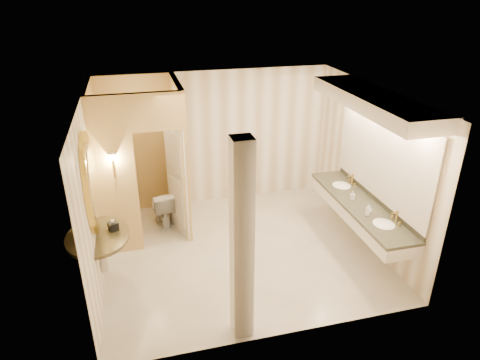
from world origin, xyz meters
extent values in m
plane|color=silver|center=(0.00, 0.00, 0.00)|extent=(4.50, 4.50, 0.00)
plane|color=silver|center=(0.00, 0.00, 2.70)|extent=(4.50, 4.50, 0.00)
cube|color=white|center=(0.00, 2.00, 1.35)|extent=(4.50, 0.02, 2.70)
cube|color=white|center=(0.00, -2.00, 1.35)|extent=(4.50, 0.02, 2.70)
cube|color=white|center=(-2.25, 0.00, 1.35)|extent=(0.02, 4.00, 2.70)
cube|color=white|center=(2.25, 0.00, 1.35)|extent=(0.02, 4.00, 2.70)
cube|color=#E0BB75|center=(-0.80, 1.25, 1.35)|extent=(0.10, 1.50, 2.70)
cube|color=#E0BB75|center=(-1.93, 0.50, 1.35)|extent=(0.65, 0.10, 2.70)
cube|color=#E0BB75|center=(-1.20, 0.50, 2.40)|extent=(0.80, 0.10, 0.60)
cube|color=silver|center=(-0.92, 0.88, 1.05)|extent=(0.29, 0.78, 2.10)
cylinder|color=#B38D39|center=(-1.93, 0.43, 1.55)|extent=(0.03, 0.03, 0.30)
cone|color=silver|center=(-1.93, 0.43, 1.75)|extent=(0.14, 0.14, 0.14)
cube|color=silver|center=(1.95, -0.40, 0.73)|extent=(0.60, 2.57, 0.24)
cube|color=black|center=(1.95, -0.40, 0.85)|extent=(0.64, 2.61, 0.05)
cube|color=black|center=(2.23, -0.40, 0.92)|extent=(0.03, 2.57, 0.10)
ellipsoid|color=white|center=(1.95, -1.10, 0.83)|extent=(0.40, 0.44, 0.15)
cylinder|color=#B38D39|center=(2.15, -1.10, 0.96)|extent=(0.03, 0.03, 0.22)
ellipsoid|color=white|center=(1.95, 0.30, 0.83)|extent=(0.40, 0.44, 0.15)
cylinder|color=#B38D39|center=(2.15, 0.30, 0.96)|extent=(0.03, 0.03, 0.22)
cube|color=white|center=(2.23, -0.40, 1.70)|extent=(0.03, 2.57, 1.40)
cube|color=silver|center=(1.95, -0.40, 2.59)|extent=(0.75, 2.77, 0.22)
cylinder|color=black|center=(-2.23, -0.36, 0.85)|extent=(1.13, 1.13, 0.05)
cube|color=silver|center=(-2.19, -0.36, 0.55)|extent=(0.10, 0.10, 0.60)
cylinder|color=gold|center=(-2.21, -0.36, 1.70)|extent=(0.07, 1.13, 1.13)
cylinder|color=white|center=(-2.17, -0.36, 1.70)|extent=(0.02, 0.90, 0.90)
cube|color=silver|center=(-0.45, -1.80, 1.35)|extent=(0.25, 0.25, 2.70)
cube|color=black|center=(-2.00, -0.27, 0.94)|extent=(0.17, 0.17, 0.13)
imported|color=white|center=(-1.21, 1.24, 0.35)|extent=(0.50, 0.74, 0.70)
imported|color=beige|center=(1.87, -0.25, 0.95)|extent=(0.08, 0.08, 0.15)
imported|color=silver|center=(1.91, -0.73, 0.93)|extent=(0.11, 0.11, 0.11)
imported|color=#C6B28C|center=(1.84, -0.80, 0.97)|extent=(0.09, 0.09, 0.19)
camera|label=1|loc=(-1.54, -5.96, 4.19)|focal=32.00mm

